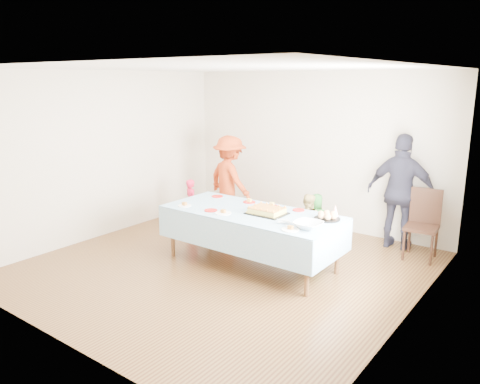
# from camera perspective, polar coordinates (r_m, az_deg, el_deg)

# --- Properties ---
(ground) EXTENTS (5.00, 5.00, 0.00)m
(ground) POSITION_cam_1_polar(r_m,az_deg,el_deg) (6.66, -1.83, -9.02)
(ground) COLOR #452613
(ground) RESTS_ON ground
(room_walls) EXTENTS (5.04, 5.04, 2.72)m
(room_walls) POSITION_cam_1_polar(r_m,az_deg,el_deg) (6.17, -1.53, 6.24)
(room_walls) COLOR beige
(room_walls) RESTS_ON ground
(party_table) EXTENTS (2.50, 1.10, 0.78)m
(party_table) POSITION_cam_1_polar(r_m,az_deg,el_deg) (6.48, 1.37, -2.86)
(party_table) COLOR brown
(party_table) RESTS_ON ground
(birthday_cake) EXTENTS (0.51, 0.39, 0.09)m
(birthday_cake) POSITION_cam_1_polar(r_m,az_deg,el_deg) (6.35, 3.30, -2.32)
(birthday_cake) COLOR black
(birthday_cake) RESTS_ON party_table
(rolls_tray) EXTENTS (0.34, 0.34, 0.10)m
(rolls_tray) POSITION_cam_1_polar(r_m,az_deg,el_deg) (6.19, 10.58, -2.93)
(rolls_tray) COLOR black
(rolls_tray) RESTS_ON party_table
(punch_bowl) EXTENTS (0.35, 0.35, 0.09)m
(punch_bowl) POSITION_cam_1_polar(r_m,az_deg,el_deg) (5.79, 8.30, -4.00)
(punch_bowl) COLOR silver
(punch_bowl) RESTS_ON party_table
(party_hat) EXTENTS (0.10, 0.10, 0.17)m
(party_hat) POSITION_cam_1_polar(r_m,az_deg,el_deg) (6.29, 11.53, -2.28)
(party_hat) COLOR white
(party_hat) RESTS_ON party_table
(fork_pile) EXTENTS (0.24, 0.18, 0.07)m
(fork_pile) POSITION_cam_1_polar(r_m,az_deg,el_deg) (5.93, 5.65, -3.61)
(fork_pile) COLOR white
(fork_pile) RESTS_ON party_table
(plate_red_far_a) EXTENTS (0.18, 0.18, 0.01)m
(plate_red_far_a) POSITION_cam_1_polar(r_m,az_deg,el_deg) (7.28, -2.79, -0.53)
(plate_red_far_a) COLOR red
(plate_red_far_a) RESTS_ON party_table
(plate_red_far_b) EXTENTS (0.18, 0.18, 0.01)m
(plate_red_far_b) POSITION_cam_1_polar(r_m,az_deg,el_deg) (6.93, 1.13, -1.23)
(plate_red_far_b) COLOR red
(plate_red_far_b) RESTS_ON party_table
(plate_red_far_c) EXTENTS (0.17, 0.17, 0.01)m
(plate_red_far_c) POSITION_cam_1_polar(r_m,az_deg,el_deg) (6.75, 3.90, -1.68)
(plate_red_far_c) COLOR red
(plate_red_far_c) RESTS_ON party_table
(plate_red_far_d) EXTENTS (0.17, 0.17, 0.01)m
(plate_red_far_d) POSITION_cam_1_polar(r_m,az_deg,el_deg) (6.56, 7.15, -2.19)
(plate_red_far_d) COLOR red
(plate_red_far_d) RESTS_ON party_table
(plate_red_near) EXTENTS (0.18, 0.18, 0.01)m
(plate_red_near) POSITION_cam_1_polar(r_m,az_deg,el_deg) (6.51, -3.58, -2.25)
(plate_red_near) COLOR red
(plate_red_near) RESTS_ON party_table
(plate_white_left) EXTENTS (0.19, 0.19, 0.01)m
(plate_white_left) POSITION_cam_1_polar(r_m,az_deg,el_deg) (6.78, -6.78, -1.66)
(plate_white_left) COLOR white
(plate_white_left) RESTS_ON party_table
(plate_white_mid) EXTENTS (0.23, 0.23, 0.01)m
(plate_white_mid) POSITION_cam_1_polar(r_m,az_deg,el_deg) (6.37, -2.06, -2.59)
(plate_white_mid) COLOR white
(plate_white_mid) RESTS_ON party_table
(plate_white_right) EXTENTS (0.22, 0.22, 0.01)m
(plate_white_right) POSITION_cam_1_polar(r_m,az_deg,el_deg) (5.71, 6.16, -4.58)
(plate_white_right) COLOR white
(plate_white_right) RESTS_ON party_table
(dining_chair) EXTENTS (0.48, 0.48, 1.02)m
(dining_chair) POSITION_cam_1_polar(r_m,az_deg,el_deg) (7.31, 21.44, -3.20)
(dining_chair) COLOR black
(dining_chair) RESTS_ON ground
(toddler_left) EXTENTS (0.37, 0.31, 0.86)m
(toddler_left) POSITION_cam_1_polar(r_m,az_deg,el_deg) (8.31, -5.93, -1.34)
(toddler_left) COLOR #DF1B42
(toddler_left) RESTS_ON ground
(toddler_mid) EXTENTS (0.48, 0.38, 0.86)m
(toddler_mid) POSITION_cam_1_polar(r_m,az_deg,el_deg) (7.33, 9.18, -3.49)
(toddler_mid) COLOR #226823
(toddler_mid) RESTS_ON ground
(toddler_right) EXTENTS (0.50, 0.43, 0.90)m
(toddler_right) POSITION_cam_1_polar(r_m,az_deg,el_deg) (7.15, 8.18, -3.73)
(toddler_right) COLOR tan
(toddler_right) RESTS_ON ground
(adult_left) EXTENTS (1.15, 0.85, 1.60)m
(adult_left) POSITION_cam_1_polar(r_m,az_deg,el_deg) (8.39, -1.26, 1.47)
(adult_left) COLOR #B73C16
(adult_left) RESTS_ON ground
(adult_right) EXTENTS (1.06, 0.47, 1.78)m
(adult_right) POSITION_cam_1_polar(r_m,az_deg,el_deg) (7.50, 19.06, -0.02)
(adult_right) COLOR #292837
(adult_right) RESTS_ON ground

